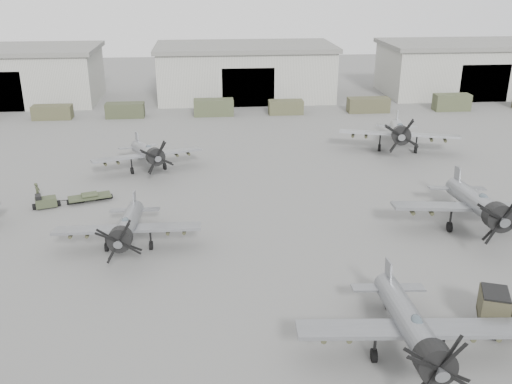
% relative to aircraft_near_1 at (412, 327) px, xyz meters
% --- Properties ---
extents(ground, '(220.00, 220.00, 0.00)m').
position_rel_aircraft_near_1_xyz_m(ground, '(-4.01, 7.44, -2.28)').
color(ground, slate).
rests_on(ground, ground).
extents(hangar_left, '(29.00, 14.80, 8.70)m').
position_rel_aircraft_near_1_xyz_m(hangar_left, '(-42.01, 69.40, 2.09)').
color(hangar_left, '#AFB0A4').
rests_on(hangar_left, ground).
extents(hangar_center, '(29.00, 14.80, 8.70)m').
position_rel_aircraft_near_1_xyz_m(hangar_center, '(-4.01, 69.40, 2.09)').
color(hangar_center, '#AFB0A4').
rests_on(hangar_center, ground).
extents(hangar_right, '(29.00, 14.80, 8.70)m').
position_rel_aircraft_near_1_xyz_m(hangar_right, '(33.99, 69.40, 2.09)').
color(hangar_right, '#AFB0A4').
rests_on(hangar_right, ground).
extents(support_truck_1, '(5.51, 2.20, 1.99)m').
position_rel_aircraft_near_1_xyz_m(support_truck_1, '(-32.63, 57.44, -1.28)').
color(support_truck_1, '#45452D').
rests_on(support_truck_1, ground).
extents(support_truck_2, '(5.49, 2.20, 2.11)m').
position_rel_aircraft_near_1_xyz_m(support_truck_2, '(-22.34, 57.44, -1.22)').
color(support_truck_2, '#373D28').
rests_on(support_truck_2, ground).
extents(support_truck_3, '(5.81, 2.20, 2.41)m').
position_rel_aircraft_near_1_xyz_m(support_truck_3, '(-9.52, 57.44, -1.07)').
color(support_truck_3, '#40462E').
rests_on(support_truck_3, ground).
extents(support_truck_4, '(5.07, 2.20, 2.04)m').
position_rel_aircraft_near_1_xyz_m(support_truck_4, '(1.16, 57.44, -1.26)').
color(support_truck_4, '#47482F').
rests_on(support_truck_4, ground).
extents(support_truck_5, '(6.19, 2.20, 2.18)m').
position_rel_aircraft_near_1_xyz_m(support_truck_5, '(13.67, 57.44, -1.19)').
color(support_truck_5, '#44432C').
rests_on(support_truck_5, ground).
extents(support_truck_6, '(5.41, 2.20, 2.48)m').
position_rel_aircraft_near_1_xyz_m(support_truck_6, '(26.62, 57.44, -1.04)').
color(support_truck_6, '#41472E').
rests_on(support_truck_6, ground).
extents(aircraft_near_1, '(12.56, 11.30, 5.01)m').
position_rel_aircraft_near_1_xyz_m(aircraft_near_1, '(0.00, 0.00, 0.00)').
color(aircraft_near_1, gray).
rests_on(aircraft_near_1, ground).
extents(aircraft_mid_1, '(11.18, 10.06, 4.50)m').
position_rel_aircraft_near_1_xyz_m(aircraft_mid_1, '(-16.97, 14.92, -0.23)').
color(aircraft_mid_1, gray).
rests_on(aircraft_mid_1, ground).
extents(aircraft_mid_2, '(13.85, 12.46, 5.50)m').
position_rel_aircraft_near_1_xyz_m(aircraft_mid_2, '(11.09, 15.63, 0.22)').
color(aircraft_mid_2, gray).
rests_on(aircraft_mid_2, ground).
extents(aircraft_far_0, '(11.70, 10.53, 4.69)m').
position_rel_aircraft_near_1_xyz_m(aircraft_far_0, '(-16.95, 33.17, -0.14)').
color(aircraft_far_0, gray).
rests_on(aircraft_far_0, ground).
extents(aircraft_far_1, '(13.89, 12.51, 5.54)m').
position_rel_aircraft_near_1_xyz_m(aircraft_far_1, '(11.68, 37.50, 0.24)').
color(aircraft_far_1, '#979A9F').
rests_on(aircraft_far_1, ground).
extents(tug_trailer, '(6.74, 3.27, 1.35)m').
position_rel_aircraft_near_1_xyz_m(tug_trailer, '(-24.03, 24.60, -1.77)').
color(tug_trailer, '#343B26').
rests_on(tug_trailer, ground).
extents(ground_crew, '(0.51, 0.70, 1.78)m').
position_rel_aircraft_near_1_xyz_m(ground_crew, '(-26.56, 25.86, -1.39)').
color(ground_crew, '#353B26').
rests_on(ground_crew, ground).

